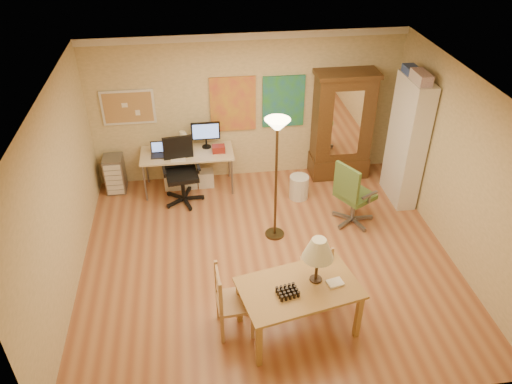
{
  "coord_description": "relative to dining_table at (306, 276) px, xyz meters",
  "views": [
    {
      "loc": [
        -0.94,
        -5.65,
        5.01
      ],
      "look_at": [
        -0.14,
        0.3,
        1.02
      ],
      "focal_mm": 35.0,
      "sensor_mm": 36.0,
      "label": 1
    }
  ],
  "objects": [
    {
      "name": "drawer_cart",
      "position": [
        -2.68,
        3.57,
        -0.52
      ],
      "size": [
        0.34,
        0.4,
        0.67
      ],
      "color": "slate",
      "rests_on": "floor"
    },
    {
      "name": "floor",
      "position": [
        -0.25,
        1.34,
        -0.86
      ],
      "size": [
        5.5,
        5.5,
        0.0
      ],
      "primitive_type": "plane",
      "color": "#965535",
      "rests_on": "ground"
    },
    {
      "name": "ladder_chair_left",
      "position": [
        -0.9,
        0.07,
        -0.39
      ],
      "size": [
        0.47,
        0.49,
        0.99
      ],
      "color": "#A5894B",
      "rests_on": "floor"
    },
    {
      "name": "office_chair_green",
      "position": [
        1.25,
        2.06,
        -0.55
      ],
      "size": [
        0.7,
        0.7,
        1.13
      ],
      "color": "slate",
      "rests_on": "floor"
    },
    {
      "name": "armoire",
      "position": [
        1.45,
        3.58,
        0.03
      ],
      "size": [
        1.1,
        0.52,
        2.03
      ],
      "color": "#381E0F",
      "rests_on": "floor"
    },
    {
      "name": "computer_desk",
      "position": [
        -1.34,
        3.5,
        -0.41
      ],
      "size": [
        1.62,
        0.71,
        1.23
      ],
      "color": "#CAB694",
      "rests_on": "floor"
    },
    {
      "name": "torchiere_lamp",
      "position": [
        -0.05,
        1.89,
        0.78
      ],
      "size": [
        0.37,
        0.37,
        2.03
      ],
      "color": "#3D2C18",
      "rests_on": "floor"
    },
    {
      "name": "bookshelf",
      "position": [
        2.3,
        2.69,
        0.24
      ],
      "size": [
        0.33,
        0.88,
        2.2
      ],
      "color": "white",
      "rests_on": "floor"
    },
    {
      "name": "office_chair_black",
      "position": [
        -1.48,
        3.09,
        -0.55
      ],
      "size": [
        0.71,
        0.71,
        1.15
      ],
      "color": "black",
      "rests_on": "floor"
    },
    {
      "name": "crown_molding",
      "position": [
        -0.25,
        3.8,
        1.78
      ],
      "size": [
        5.5,
        0.08,
        0.12
      ],
      "primitive_type": "cube",
      "color": "white",
      "rests_on": "floor"
    },
    {
      "name": "ladder_chair_back",
      "position": [
        0.3,
        0.62,
        -0.46
      ],
      "size": [
        0.42,
        0.41,
        0.85
      ],
      "color": "#A5894B",
      "rests_on": "floor"
    },
    {
      "name": "art_panel_left",
      "position": [
        -0.5,
        3.81,
        0.59
      ],
      "size": [
        0.8,
        0.04,
        1.0
      ],
      "primitive_type": "cube",
      "color": "gold",
      "rests_on": "floor"
    },
    {
      "name": "wastebin",
      "position": [
        0.55,
        2.9,
        -0.64
      ],
      "size": [
        0.34,
        0.34,
        0.43
      ],
      "primitive_type": "cylinder",
      "color": "silver",
      "rests_on": "floor"
    },
    {
      "name": "corkboard",
      "position": [
        -2.3,
        3.81,
        0.64
      ],
      "size": [
        0.9,
        0.04,
        0.62
      ],
      "primitive_type": "cube",
      "color": "tan",
      "rests_on": "floor"
    },
    {
      "name": "art_panel_right",
      "position": [
        0.4,
        3.81,
        0.59
      ],
      "size": [
        0.75,
        0.04,
        0.95
      ],
      "primitive_type": "cube",
      "color": "teal",
      "rests_on": "floor"
    },
    {
      "name": "dining_table",
      "position": [
        0.0,
        0.0,
        0.0
      ],
      "size": [
        1.58,
        1.14,
        1.35
      ],
      "color": "olive",
      "rests_on": "floor"
    }
  ]
}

